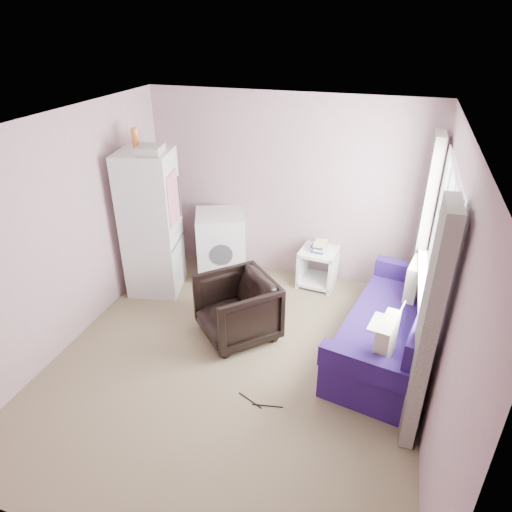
{
  "coord_description": "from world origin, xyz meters",
  "views": [
    {
      "loc": [
        1.37,
        -3.57,
        3.32
      ],
      "look_at": [
        0.05,
        0.6,
        1.0
      ],
      "focal_mm": 32.0,
      "sensor_mm": 36.0,
      "label": 1
    }
  ],
  "objects": [
    {
      "name": "room",
      "position": [
        0.02,
        0.01,
        1.25
      ],
      "size": [
        3.84,
        4.24,
        2.54
      ],
      "color": "#7F7053",
      "rests_on": "ground"
    },
    {
      "name": "armchair",
      "position": [
        -0.13,
        0.46,
        0.4
      ],
      "size": [
        1.07,
        1.07,
        0.81
      ],
      "primitive_type": "imported",
      "rotation": [
        0.0,
        0.0,
        -0.79
      ],
      "color": "black",
      "rests_on": "ground"
    },
    {
      "name": "fridge",
      "position": [
        -1.53,
        1.14,
        0.96
      ],
      "size": [
        0.77,
        0.77,
        2.14
      ],
      "rotation": [
        0.0,
        0.0,
        0.21
      ],
      "color": "silver",
      "rests_on": "ground"
    },
    {
      "name": "washing_machine",
      "position": [
        -0.83,
        1.75,
        0.48
      ],
      "size": [
        0.85,
        0.85,
        0.92
      ],
      "rotation": [
        0.0,
        0.0,
        0.4
      ],
      "color": "silver",
      "rests_on": "ground"
    },
    {
      "name": "side_table",
      "position": [
        0.54,
        1.86,
        0.31
      ],
      "size": [
        0.52,
        0.52,
        0.65
      ],
      "rotation": [
        0.0,
        0.0,
        -0.09
      ],
      "color": "white",
      "rests_on": "ground"
    },
    {
      "name": "sofa",
      "position": [
        1.63,
        0.62,
        0.33
      ],
      "size": [
        1.3,
        2.18,
        0.91
      ],
      "rotation": [
        0.0,
        0.0,
        -0.19
      ],
      "color": "#28145D",
      "rests_on": "ground"
    },
    {
      "name": "window_dressing",
      "position": [
        1.78,
        0.7,
        1.11
      ],
      "size": [
        0.17,
        2.62,
        2.18
      ],
      "color": "white",
      "rests_on": "ground"
    },
    {
      "name": "floor_cables",
      "position": [
        0.42,
        -0.49,
        0.01
      ],
      "size": [
        0.46,
        0.14,
        0.01
      ],
      "rotation": [
        0.0,
        0.0,
        -0.09
      ],
      "color": "black",
      "rests_on": "ground"
    }
  ]
}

